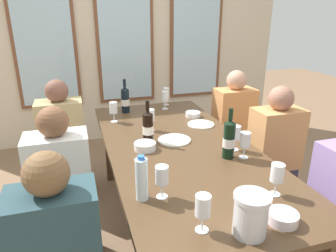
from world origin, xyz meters
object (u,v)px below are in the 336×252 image
wine_glass_4 (150,116)px  seated_person_1 (273,157)px  seated_person_0 (62,193)px  seated_person_2 (64,145)px  dining_table (180,155)px  wine_bottle_2 (125,100)px  tasting_bowl_0 (145,146)px  seated_person_3 (233,128)px  white_plate_0 (174,140)px  wine_glass_7 (166,93)px  wine_bottle_1 (148,127)px  wine_glass_2 (162,176)px  water_bottle (142,179)px  wine_glass_5 (203,206)px  wine_glass_8 (236,133)px  tasting_bowl_1 (283,218)px  wine_glass_6 (165,97)px  wine_glass_0 (277,174)px  wine_glass_3 (245,141)px  metal_pitcher (251,214)px  tasting_bowl_2 (193,114)px  wine_glass_1 (113,109)px  white_plate_1 (201,124)px  wine_bottle_0 (229,139)px

wine_glass_4 → seated_person_1: (0.93, -0.33, -0.33)m
seated_person_0 → seated_person_2: size_ratio=1.00×
dining_table → wine_bottle_2: size_ratio=6.95×
tasting_bowl_0 → seated_person_3: bearing=33.2°
white_plate_0 → wine_glass_7: (0.21, 0.91, 0.11)m
white_plate_0 → wine_bottle_1: size_ratio=0.77×
wine_bottle_2 → wine_glass_2: bearing=-92.6°
water_bottle → wine_glass_5: 0.37m
wine_glass_5 → wine_glass_8: same height
wine_glass_8 → wine_bottle_1: bearing=150.4°
tasting_bowl_1 → wine_glass_6: bearing=90.3°
wine_glass_5 → seated_person_1: size_ratio=0.16×
tasting_bowl_1 → wine_glass_2: wine_glass_2 is taller
wine_glass_0 → wine_glass_3: size_ratio=1.00×
wine_bottle_1 → wine_glass_2: size_ratio=1.78×
water_bottle → wine_glass_8: size_ratio=1.38×
tasting_bowl_1 → wine_glass_5: wine_glass_5 is taller
seated_person_1 → seated_person_3: same height
wine_glass_3 → wine_glass_7: bearing=95.7°
metal_pitcher → seated_person_2: bearing=114.8°
tasting_bowl_2 → wine_bottle_2: bearing=151.0°
wine_glass_4 → seated_person_3: bearing=20.5°
wine_glass_5 → wine_bottle_2: bearing=90.9°
water_bottle → wine_glass_1: size_ratio=1.38×
wine_glass_2 → wine_glass_4: size_ratio=1.00×
white_plate_1 → wine_glass_2: bearing=-123.0°
wine_glass_4 → tasting_bowl_1: bearing=-77.5°
wine_glass_1 → wine_glass_7: (0.58, 0.37, -0.00)m
wine_bottle_0 → wine_glass_4: bearing=120.2°
wine_bottle_2 → wine_glass_7: (0.43, 0.13, -0.00)m
wine_glass_3 → wine_glass_8: size_ratio=1.00×
metal_pitcher → wine_glass_8: 0.86m
wine_glass_5 → tasting_bowl_2: bearing=70.1°
dining_table → wine_glass_4: size_ratio=12.55×
wine_glass_7 → seated_person_2: seated_person_2 is taller
tasting_bowl_0 → wine_glass_4: size_ratio=0.86×
wine_glass_0 → wine_glass_1: size_ratio=1.00×
metal_pitcher → seated_person_3: (0.83, 1.66, -0.31)m
white_plate_1 → wine_glass_1: bearing=157.0°
metal_pitcher → wine_glass_2: bearing=126.5°
tasting_bowl_0 → wine_glass_1: wine_glass_1 is taller
white_plate_0 → wine_glass_6: wine_glass_6 is taller
wine_bottle_2 → wine_glass_4: bearing=-78.5°
tasting_bowl_0 → wine_glass_2: size_ratio=0.86×
tasting_bowl_1 → tasting_bowl_2: (0.16, 1.51, -0.00)m
seated_person_3 → wine_glass_8: bearing=-118.4°
wine_glass_7 → wine_glass_4: bearing=-116.4°
wine_glass_3 → wine_glass_7: (-0.13, 1.31, -0.00)m
tasting_bowl_2 → wine_glass_8: size_ratio=0.77×
wine_glass_6 → seated_person_2: (-0.97, -0.12, -0.33)m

